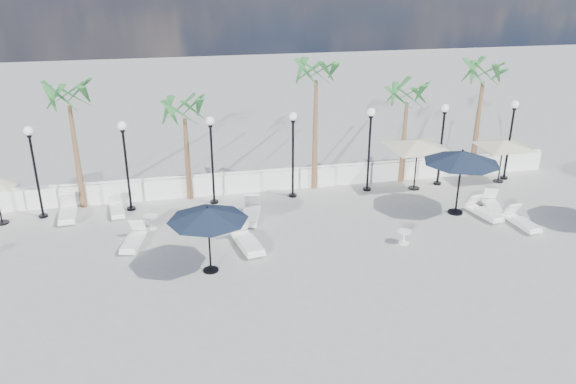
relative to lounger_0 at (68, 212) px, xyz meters
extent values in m
plane|color=#9C9C97|center=(9.50, -6.22, -0.25)|extent=(100.00, 100.00, 0.00)
cube|color=white|center=(9.50, 1.28, 0.20)|extent=(26.00, 0.30, 0.90)
cube|color=white|center=(9.50, 1.28, 0.72)|extent=(26.00, 0.12, 0.08)
cylinder|color=black|center=(-1.00, 0.28, -0.20)|extent=(0.36, 0.36, 0.10)
cylinder|color=black|center=(-1.00, 0.28, 1.50)|extent=(0.10, 0.10, 3.50)
cylinder|color=black|center=(-1.00, 0.28, 3.20)|extent=(0.18, 0.18, 0.10)
sphere|color=white|center=(-1.00, 0.28, 3.41)|extent=(0.36, 0.36, 0.36)
cylinder|color=black|center=(2.50, 0.28, -0.20)|extent=(0.36, 0.36, 0.10)
cylinder|color=black|center=(2.50, 0.28, 1.50)|extent=(0.10, 0.10, 3.50)
cylinder|color=black|center=(2.50, 0.28, 3.20)|extent=(0.18, 0.18, 0.10)
sphere|color=white|center=(2.50, 0.28, 3.41)|extent=(0.36, 0.36, 0.36)
cylinder|color=black|center=(6.00, 0.28, -0.20)|extent=(0.36, 0.36, 0.10)
cylinder|color=black|center=(6.00, 0.28, 1.50)|extent=(0.10, 0.10, 3.50)
cylinder|color=black|center=(6.00, 0.28, 3.20)|extent=(0.18, 0.18, 0.10)
sphere|color=white|center=(6.00, 0.28, 3.41)|extent=(0.36, 0.36, 0.36)
cylinder|color=black|center=(9.50, 0.28, -0.20)|extent=(0.36, 0.36, 0.10)
cylinder|color=black|center=(9.50, 0.28, 1.50)|extent=(0.10, 0.10, 3.50)
cylinder|color=black|center=(9.50, 0.28, 3.20)|extent=(0.18, 0.18, 0.10)
sphere|color=white|center=(9.50, 0.28, 3.41)|extent=(0.36, 0.36, 0.36)
cylinder|color=black|center=(13.00, 0.28, -0.20)|extent=(0.36, 0.36, 0.10)
cylinder|color=black|center=(13.00, 0.28, 1.50)|extent=(0.10, 0.10, 3.50)
cylinder|color=black|center=(13.00, 0.28, 3.20)|extent=(0.18, 0.18, 0.10)
sphere|color=white|center=(13.00, 0.28, 3.41)|extent=(0.36, 0.36, 0.36)
cylinder|color=black|center=(16.50, 0.28, -0.20)|extent=(0.36, 0.36, 0.10)
cylinder|color=black|center=(16.50, 0.28, 1.50)|extent=(0.10, 0.10, 3.50)
cylinder|color=black|center=(16.50, 0.28, 3.20)|extent=(0.18, 0.18, 0.10)
sphere|color=white|center=(16.50, 0.28, 3.41)|extent=(0.36, 0.36, 0.36)
cylinder|color=black|center=(20.00, 0.28, -0.20)|extent=(0.36, 0.36, 0.10)
cylinder|color=black|center=(20.00, 0.28, 1.50)|extent=(0.10, 0.10, 3.50)
cylinder|color=black|center=(20.00, 0.28, 3.20)|extent=(0.18, 0.18, 0.10)
sphere|color=white|center=(20.00, 0.28, 3.41)|extent=(0.36, 0.36, 0.36)
cone|color=brown|center=(0.50, 1.08, 1.95)|extent=(0.28, 0.28, 4.40)
cone|color=brown|center=(5.00, 1.08, 1.55)|extent=(0.28, 0.28, 3.60)
cone|color=brown|center=(10.70, 1.08, 2.25)|extent=(0.28, 0.28, 5.00)
cone|color=brown|center=(15.00, 1.08, 1.65)|extent=(0.28, 0.28, 3.80)
cone|color=brown|center=(18.70, 1.08, 2.05)|extent=(0.28, 0.28, 4.60)
cube|color=white|center=(0.00, -0.02, -0.09)|extent=(0.81, 1.99, 0.11)
cube|color=white|center=(0.02, -0.28, 0.02)|extent=(0.72, 1.36, 0.11)
cube|color=white|center=(-0.06, 0.76, 0.30)|extent=(0.65, 0.51, 0.61)
cube|color=white|center=(1.94, -0.02, -0.12)|extent=(0.75, 1.66, 0.09)
cube|color=white|center=(1.97, -0.24, -0.02)|extent=(0.64, 1.14, 0.09)
cube|color=white|center=(1.85, 0.62, 0.20)|extent=(0.55, 0.44, 0.50)
cube|color=white|center=(2.71, -3.15, -0.11)|extent=(0.96, 1.84, 0.09)
cube|color=white|center=(2.66, -3.38, 0.00)|extent=(0.80, 1.28, 0.09)
cube|color=white|center=(2.87, -2.46, 0.24)|extent=(0.63, 0.53, 0.55)
cube|color=white|center=(7.27, -1.79, -0.09)|extent=(1.13, 2.06, 0.11)
cube|color=white|center=(7.21, -2.05, 0.03)|extent=(0.93, 1.44, 0.11)
cube|color=white|center=(7.47, -1.02, 0.30)|extent=(0.71, 0.61, 0.61)
cube|color=white|center=(6.79, -4.21, -0.09)|extent=(1.02, 2.11, 0.11)
cube|color=white|center=(6.84, -4.48, 0.03)|extent=(0.86, 1.45, 0.11)
cube|color=white|center=(6.65, -3.41, 0.32)|extent=(0.71, 0.58, 0.63)
cube|color=white|center=(16.68, -3.57, -0.11)|extent=(0.90, 1.80, 0.09)
cube|color=white|center=(16.73, -3.79, -0.01)|extent=(0.76, 1.25, 0.09)
cube|color=white|center=(16.55, -2.88, 0.23)|extent=(0.61, 0.51, 0.54)
cube|color=white|center=(17.29, -3.15, -0.10)|extent=(1.21, 1.93, 0.10)
cube|color=white|center=(17.21, -3.38, 0.01)|extent=(0.97, 1.36, 0.10)
cube|color=white|center=(17.55, -2.46, 0.26)|extent=(0.69, 0.61, 0.57)
cube|color=white|center=(17.63, -4.76, -0.11)|extent=(0.68, 1.75, 0.09)
cube|color=white|center=(17.65, -4.99, -0.01)|extent=(0.61, 1.19, 0.09)
cube|color=white|center=(17.59, -4.06, 0.23)|extent=(0.56, 0.44, 0.54)
cylinder|color=white|center=(3.32, -1.83, -0.23)|extent=(0.44, 0.44, 0.03)
cylinder|color=white|center=(3.32, -1.83, 0.02)|extent=(0.07, 0.07, 0.53)
cylinder|color=white|center=(3.32, -1.83, 0.29)|extent=(0.58, 0.58, 0.03)
cylinder|color=white|center=(12.50, -5.09, -0.24)|extent=(0.40, 0.40, 0.03)
cylinder|color=white|center=(12.50, -5.09, -0.01)|extent=(0.06, 0.06, 0.48)
cylinder|color=white|center=(12.50, -5.09, 0.24)|extent=(0.52, 0.52, 0.03)
cylinder|color=black|center=(5.32, -5.60, -0.22)|extent=(0.52, 0.52, 0.06)
cylinder|color=black|center=(5.32, -5.60, 0.89)|extent=(0.06, 0.06, 2.27)
cone|color=black|center=(5.32, -5.60, 1.85)|extent=(2.69, 2.69, 0.42)
sphere|color=black|center=(5.32, -5.60, 2.09)|extent=(0.07, 0.07, 0.07)
cylinder|color=black|center=(15.72, -2.96, -0.22)|extent=(0.62, 0.62, 0.07)
cylinder|color=black|center=(15.72, -2.96, 1.08)|extent=(0.08, 0.08, 2.66)
cone|color=black|center=(15.72, -2.96, 2.21)|extent=(3.10, 3.10, 0.50)
sphere|color=black|center=(15.72, -2.96, 2.49)|extent=(0.09, 0.09, 0.09)
cylinder|color=black|center=(15.18, -0.02, -0.22)|extent=(0.52, 0.52, 0.06)
cylinder|color=black|center=(15.18, -0.02, 0.91)|extent=(0.07, 0.07, 2.31)
pyramid|color=beige|center=(15.18, -0.02, 2.09)|extent=(5.11, 5.11, 0.35)
cylinder|color=black|center=(19.50, -0.02, -0.22)|extent=(0.47, 0.47, 0.05)
cylinder|color=black|center=(19.50, -0.02, 0.77)|extent=(0.06, 0.06, 2.03)
pyramid|color=beige|center=(19.50, -0.02, 1.80)|extent=(4.41, 4.41, 0.32)
cylinder|color=black|center=(-2.50, -0.02, -0.22)|extent=(0.52, 0.52, 0.06)
camera|label=1|loc=(4.32, -22.36, 9.29)|focal=35.00mm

